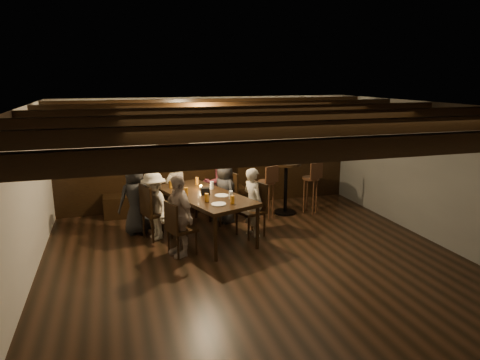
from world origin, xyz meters
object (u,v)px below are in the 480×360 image
object	(u,v)px
person_right_near	(225,192)
person_right_far	(253,202)
person_left_far	(179,215)
person_bench_right	(218,182)
chair_left_far	(181,238)
person_bench_left	(136,199)
person_left_near	(154,206)
high_top_table	(286,180)
person_bench_centre	(176,191)
bar_stool_left	(267,199)
chair_left_near	(157,222)
chair_right_far	(251,220)
bar_stool_right	(310,194)
chair_right_near	(223,207)
dining_table	(204,197)

from	to	relation	value
person_right_near	person_right_far	xyz separation A→B (m)	(0.30, -0.85, 0.02)
person_left_far	person_bench_right	bearing A→B (deg)	129.29
person_bench_right	person_right_far	world-z (taller)	person_bench_right
chair_left_far	person_bench_left	xyz separation A→B (m)	(-0.62, 1.21, 0.38)
person_left_near	high_top_table	world-z (taller)	person_left_near
person_bench_centre	person_left_near	xyz separation A→B (m)	(-0.51, -0.82, -0.02)
chair_left_far	bar_stool_left	world-z (taller)	bar_stool_left
person_right_far	bar_stool_left	size ratio (longest dim) A/B	1.12
person_bench_left	person_bench_centre	world-z (taller)	person_bench_left
chair_left_near	bar_stool_left	bearing A→B (deg)	81.94
person_bench_centre	person_left_near	world-z (taller)	person_bench_centre
person_left_near	chair_right_far	bearing A→B (deg)	58.53
person_bench_centre	bar_stool_right	xyz separation A→B (m)	(2.78, -0.30, -0.22)
chair_right_near	person_bench_left	xyz separation A→B (m)	(-1.68, -0.12, 0.35)
chair_right_far	person_left_near	size ratio (longest dim) A/B	0.80
person_right_far	bar_stool_left	world-z (taller)	person_right_far
chair_left_far	person_bench_left	world-z (taller)	person_bench_left
chair_right_near	dining_table	bearing A→B (deg)	121.97
person_right_near	bar_stool_left	bearing A→B (deg)	-111.75
chair_left_far	person_bench_left	distance (m)	1.41
person_bench_left	chair_left_far	bearing A→B (deg)	97.65
chair_right_far	chair_left_near	bearing A→B (deg)	58.02
chair_right_near	person_right_far	bearing A→B (deg)	-178.15
chair_right_near	bar_stool_right	distance (m)	1.90
person_bench_left	high_top_table	xyz separation A→B (m)	(3.07, 0.30, 0.07)
person_bench_centre	chair_left_far	bearing A→B (deg)	64.40
chair_right_far	person_bench_left	xyz separation A→B (m)	(-1.98, 0.73, 0.36)
chair_left_near	person_bench_centre	size ratio (longest dim) A/B	0.78
dining_table	person_left_near	size ratio (longest dim) A/B	1.92
high_top_table	bar_stool_right	bearing A→B (deg)	-17.29
chair_left_near	person_bench_right	bearing A→B (deg)	105.52
person_bench_centre	dining_table	bearing A→B (deg)	90.00
chair_left_near	person_left_far	bearing A→B (deg)	-1.85
person_bench_right	person_left_near	distance (m)	1.71
chair_left_far	high_top_table	distance (m)	2.92
person_bench_left	person_bench_centre	size ratio (longest dim) A/B	1.04
person_bench_centre	bar_stool_left	distance (m)	1.82
chair_left_near	chair_left_far	xyz separation A→B (m)	(0.30, -0.85, -0.03)
bar_stool_right	person_bench_right	bearing A→B (deg)	152.42
chair_left_near	high_top_table	size ratio (longest dim) A/B	0.90
person_bench_left	person_right_far	distance (m)	2.13
person_bench_right	chair_left_near	bearing A→B (deg)	15.52
person_right_near	person_right_far	size ratio (longest dim) A/B	0.97
dining_table	person_bench_right	distance (m)	1.27
chair_left_near	chair_right_far	xyz separation A→B (m)	(1.66, -0.37, -0.01)
dining_table	person_left_near	world-z (taller)	person_left_near
chair_right_far	person_bench_right	world-z (taller)	person_bench_right
chair_right_near	person_right_near	distance (m)	0.31
chair_left_near	chair_right_near	distance (m)	1.44
chair_right_far	dining_table	bearing A→B (deg)	58.01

